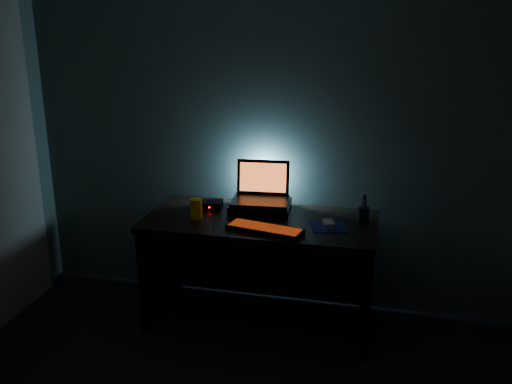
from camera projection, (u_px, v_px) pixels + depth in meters
room at (160, 242)px, 2.05m from camera, size 3.50×4.00×2.50m
desk at (262, 252)px, 3.83m from camera, size 1.50×0.70×0.75m
curtain at (2, 152)px, 3.77m from camera, size 0.06×0.65×2.30m
riser at (260, 206)px, 3.84m from camera, size 0.42×0.33×0.06m
laptop at (261, 191)px, 3.86m from camera, size 0.40×0.31×0.26m
keyboard at (265, 229)px, 3.49m from camera, size 0.49×0.24×0.03m
mousepad at (328, 227)px, 3.56m from camera, size 0.27×0.25×0.00m
mouse at (328, 224)px, 3.56m from camera, size 0.09×0.12×0.03m
pen_cup at (364, 215)px, 3.63m from camera, size 0.08×0.08×0.10m
juice_glass at (196, 209)px, 3.69m from camera, size 0.08×0.08×0.13m
router at (211, 205)px, 3.89m from camera, size 0.17×0.14×0.05m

